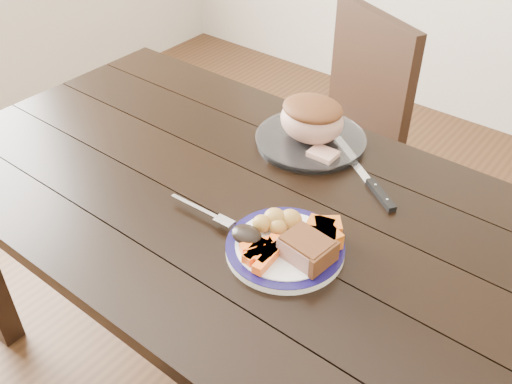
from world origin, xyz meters
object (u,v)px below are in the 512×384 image
Objects in this scene: pork_slice at (306,249)px; carving_knife at (373,186)px; chair_far at (339,129)px; dining_table at (236,221)px; roast_joint at (312,120)px; serving_platter at (310,141)px; dinner_plate at (285,248)px; fork at (206,212)px.

carving_knife is at bearing 93.45° from pork_slice.
dining_table is at bearing 125.47° from chair_far.
dining_table is 16.40× the size of pork_slice.
roast_joint is at bearing 122.86° from pork_slice.
dining_table is at bearing -104.40° from carving_knife.
serving_platter is at bearing 134.76° from chair_far.
dinner_plate is 0.20m from fork.
fork is (-0.26, -0.02, -0.02)m from pork_slice.
serving_platter is (-0.19, 0.38, 0.00)m from dinner_plate.
dining_table is 1.72× the size of chair_far.
roast_joint is (-0.00, 0.00, 0.07)m from serving_platter.
roast_joint reaches higher than pork_slice.
chair_far is at bearing 161.78° from carving_knife.
chair_far is 3.37× the size of carving_knife.
dining_table is at bearing 160.49° from pork_slice.
fork reaches higher than serving_platter.
fork is 0.64× the size of carving_knife.
pork_slice is 0.32m from carving_knife.
dining_table is 0.32m from pork_slice.
chair_far is 0.56m from roast_joint.
carving_knife is at bearing -16.40° from serving_platter.
pork_slice is 0.55× the size of fork.
fork is at bearing -91.18° from roast_joint.
dinner_plate is 0.32m from carving_knife.
dinner_plate is 1.45× the size of roast_joint.
chair_far reaches higher than fork.
chair_far reaches higher than carving_knife.
pork_slice is (0.25, -0.39, 0.03)m from serving_platter.
carving_knife is (0.23, -0.07, -0.07)m from roast_joint.
carving_knife is at bearing -16.40° from roast_joint.
dinner_plate is 0.07m from pork_slice.
dinner_plate is at bearing -63.15° from roast_joint.
pork_slice reaches higher than carving_knife.
dining_table is 0.31m from serving_platter.
fork reaches higher than dinner_plate.
chair_far reaches higher than roast_joint.
chair_far is 9.53× the size of pork_slice.
dinner_plate is 0.43m from serving_platter.
dining_table is 0.16m from fork.
roast_joint is at bearing 134.76° from chair_far.
roast_joint reaches higher than dinner_plate.
carving_knife is at bearing 52.96° from fork.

